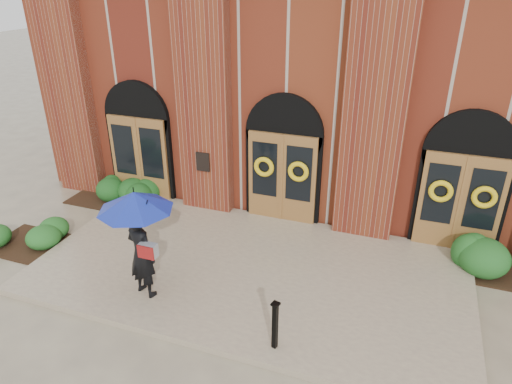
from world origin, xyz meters
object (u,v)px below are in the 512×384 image
at_px(man_with_umbrella, 138,225).
at_px(hedge_wall_right, 505,257).
at_px(metal_post, 275,324).
at_px(hedge_wall_left, 114,192).

relative_size(man_with_umbrella, hedge_wall_right, 0.75).
relative_size(man_with_umbrella, metal_post, 2.38).
bearing_deg(metal_post, hedge_wall_left, 146.86).
distance_m(metal_post, hedge_wall_left, 7.81).
bearing_deg(man_with_umbrella, hedge_wall_right, -138.13).
bearing_deg(metal_post, hedge_wall_right, 44.66).
relative_size(metal_post, hedge_wall_right, 0.31).
distance_m(man_with_umbrella, metal_post, 3.38).
bearing_deg(hedge_wall_left, metal_post, -33.14).
xyz_separation_m(metal_post, hedge_wall_right, (4.32, 4.27, -0.27)).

